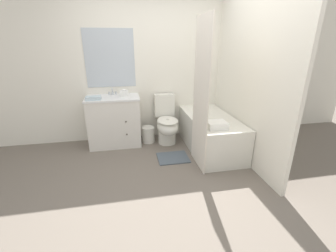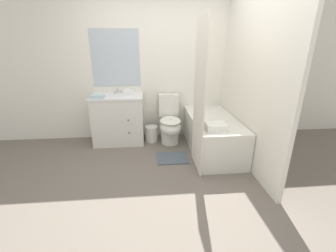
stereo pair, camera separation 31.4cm
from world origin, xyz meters
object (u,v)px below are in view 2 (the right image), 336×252
at_px(wastebasket, 152,134).
at_px(hand_towel_folded, 98,96).
at_px(tissue_box, 128,92).
at_px(bath_mat, 173,158).
at_px(vanity_cabinet, 119,119).
at_px(toilet, 170,123).
at_px(bath_towel_folded, 216,126).
at_px(sink_faucet, 118,91).
at_px(bathtub, 212,134).

distance_m(wastebasket, hand_towel_folded, 1.12).
bearing_deg(tissue_box, bath_mat, -46.84).
height_order(vanity_cabinet, toilet, vanity_cabinet).
distance_m(vanity_cabinet, hand_towel_folded, 0.55).
height_order(toilet, bath_towel_folded, toilet).
xyz_separation_m(wastebasket, tissue_box, (-0.37, 0.04, 0.75)).
distance_m(wastebasket, bath_towel_folded, 1.36).
distance_m(toilet, tissue_box, 0.88).
bearing_deg(toilet, sink_faucet, 162.67).
xyz_separation_m(tissue_box, hand_towel_folded, (-0.47, -0.17, -0.02)).
bearing_deg(bathtub, hand_towel_folded, 170.14).
height_order(sink_faucet, bathtub, sink_faucet).
xyz_separation_m(bathtub, hand_towel_folded, (-1.82, 0.32, 0.59)).
relative_size(tissue_box, bath_mat, 0.28).
height_order(sink_faucet, toilet, sink_faucet).
bearing_deg(tissue_box, toilet, -9.13).
relative_size(vanity_cabinet, bath_mat, 1.84).
distance_m(bathtub, wastebasket, 1.09).
relative_size(bathtub, bath_mat, 3.13).
relative_size(toilet, bath_towel_folded, 3.01).
height_order(sink_faucet, wastebasket, sink_faucet).
height_order(bathtub, bath_mat, bathtub).
distance_m(toilet, bath_mat, 0.70).
bearing_deg(bath_mat, bath_towel_folded, -25.08).
height_order(vanity_cabinet, hand_towel_folded, hand_towel_folded).
bearing_deg(toilet, hand_towel_folded, -176.94).
bearing_deg(wastebasket, bathtub, -24.92).
bearing_deg(sink_faucet, toilet, -17.33).
distance_m(bathtub, bath_towel_folded, 0.60).
relative_size(toilet, wastebasket, 2.92).
bearing_deg(wastebasket, hand_towel_folded, -170.71).
relative_size(sink_faucet, wastebasket, 0.51).
relative_size(vanity_cabinet, bathtub, 0.59).
bearing_deg(hand_towel_folded, toilet, 3.06).
relative_size(vanity_cabinet, wastebasket, 3.08).
xyz_separation_m(vanity_cabinet, tissue_box, (0.19, 0.01, 0.46)).
bearing_deg(hand_towel_folded, wastebasket, 9.29).
bearing_deg(bathtub, tissue_box, 160.05).
height_order(wastebasket, tissue_box, tissue_box).
bearing_deg(bathtub, wastebasket, 155.08).
xyz_separation_m(vanity_cabinet, toilet, (0.88, -0.10, -0.07)).
xyz_separation_m(bathtub, bath_mat, (-0.67, -0.23, -0.27)).
bearing_deg(bath_mat, sink_faucet, 134.41).
distance_m(sink_faucet, tissue_box, 0.25).
bearing_deg(toilet, vanity_cabinet, 173.44).
bearing_deg(tissue_box, wastebasket, -5.48).
xyz_separation_m(toilet, tissue_box, (-0.69, 0.11, 0.53)).
xyz_separation_m(vanity_cabinet, wastebasket, (0.56, -0.03, -0.29)).
height_order(vanity_cabinet, sink_faucet, sink_faucet).
distance_m(bathtub, tissue_box, 1.56).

